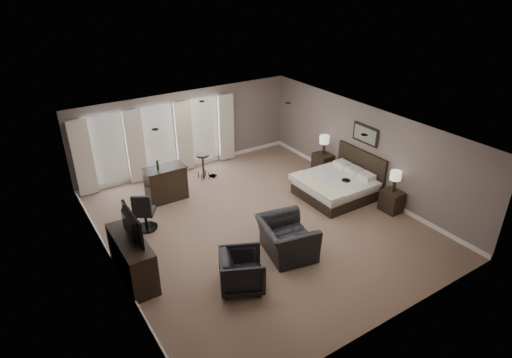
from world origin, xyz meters
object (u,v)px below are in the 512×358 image
bed (333,179)px  desk_chair (145,211)px  lamp_near (395,182)px  tv (129,236)px  dresser (132,258)px  bar_stool_left (152,194)px  nightstand_near (392,201)px  armchair_near (287,233)px  bar_counter (166,183)px  bar_stool_right (203,166)px  lamp_far (324,145)px  nightstand_far (323,163)px  armchair_far (242,269)px

bed → desk_chair: 5.32m
lamp_near → tv: size_ratio=0.54×
dresser → desk_chair: desk_chair is taller
desk_chair → dresser: bearing=94.8°
desk_chair → bar_stool_left: bearing=-85.9°
nightstand_near → armchair_near: armchair_near is taller
nightstand_near → armchair_near: bearing=-179.9°
bed → tv: size_ratio=1.75×
bar_counter → bar_stool_right: 1.62m
lamp_near → lamp_far: bearing=90.0°
dresser → lamp_near: bearing=-9.0°
nightstand_far → desk_chair: bearing=-179.2°
nightstand_near → tv: (-6.92, 1.10, 0.78)m
nightstand_near → armchair_far: 5.12m
bed → nightstand_far: bed is taller
tv → armchair_far: size_ratio=1.22×
lamp_near → bar_stool_right: lamp_near is taller
tv → armchair_far: tv is taller
dresser → bar_stool_right: (3.44, 3.51, -0.08)m
desk_chair → nightstand_near: bearing=-172.7°
armchair_far → desk_chair: size_ratio=0.86×
lamp_near → desk_chair: bearing=155.0°
nightstand_far → tv: size_ratio=0.57×
tv → bar_stool_left: size_ratio=1.52×
nightstand_far → armchair_near: armchair_near is taller
tv → lamp_far: bearing=-75.4°
tv → armchair_near: bearing=-108.5°
bed → bar_counter: 4.81m
bed → dresser: bearing=-176.7°
lamp_far → desk_chair: size_ratio=0.59×
bed → armchair_near: 3.09m
bed → nightstand_far: 1.73m
bed → nightstand_near: bed is taller
armchair_near → bar_stool_left: (-1.86, 3.85, -0.21)m
armchair_near → armchair_far: (-1.48, -0.44, -0.11)m
lamp_near → nightstand_far: bearing=90.0°
lamp_far → bar_counter: lamp_far is taller
nightstand_near → bar_stool_left: 6.69m
bed → armchair_near: size_ratio=1.49×
bar_stool_left → desk_chair: (-0.55, -1.03, 0.17)m
nightstand_far → lamp_far: lamp_far is taller
nightstand_near → bar_stool_right: size_ratio=0.71×
bar_stool_right → nightstand_far: bearing=-26.1°
nightstand_near → bar_counter: bar_counter is taller
dresser → armchair_far: dresser is taller
nightstand_near → armchair_near: 3.63m
tv → armchair_near: armchair_near is taller
lamp_far → armchair_far: 6.12m
lamp_far → lamp_near: bearing=-90.0°
tv → bar_stool_right: tv is taller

